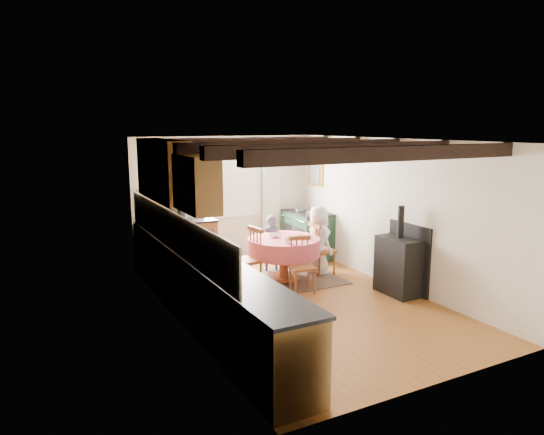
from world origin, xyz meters
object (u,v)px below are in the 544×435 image
chair_near (302,265)px  child_right (318,240)px  dining_table (284,259)px  chair_right (322,249)px  aga_range (307,234)px  chair_left (247,258)px  child_far (271,243)px  cast_iron_stove (399,250)px  cup (288,240)px

chair_near → child_right: (0.78, 0.76, 0.17)m
dining_table → child_right: 0.77m
chair_right → aga_range: aga_range is taller
chair_near → chair_left: 0.92m
dining_table → child_right: size_ratio=1.00×
dining_table → child_far: bearing=84.3°
aga_range → cast_iron_stove: size_ratio=0.73×
cast_iron_stove → child_right: size_ratio=1.14×
chair_left → child_far: child_far is taller
child_right → child_far: bearing=47.8°
child_right → cup: bearing=111.8°
child_far → cast_iron_stove: bearing=134.4°
dining_table → aga_range: bearing=43.4°
aga_range → child_right: child_right is taller
cup → chair_left: bearing=154.7°
dining_table → cast_iron_stove: bearing=-49.1°
child_right → aga_range: bearing=-25.6°
chair_left → cast_iron_stove: bearing=48.5°
chair_right → cast_iron_stove: (0.48, -1.42, 0.23)m
aga_range → chair_right: bearing=-108.8°
dining_table → chair_right: (0.77, -0.01, 0.10)m
dining_table → cup: cup is taller
chair_near → child_right: bearing=56.6°
chair_left → cast_iron_stove: 2.41m
chair_near → cup: size_ratio=8.61×
chair_near → aga_range: size_ratio=0.88×
aga_range → child_far: (-1.08, -0.49, 0.05)m
cup → child_right: bearing=25.5°
dining_table → chair_left: size_ratio=1.24×
chair_left → child_right: size_ratio=0.81×
chair_right → aga_range: (0.37, 1.09, 0.00)m
child_right → dining_table: bearing=90.7°
chair_right → child_far: size_ratio=0.91×
aga_range → child_right: 1.11m
cup → chair_near: bearing=-79.5°
dining_table → chair_near: (-0.06, -0.71, 0.08)m
chair_near → cup: bearing=112.9°
chair_right → child_far: child_far is taller
chair_near → chair_left: bearing=148.5°
aga_range → child_right: (-0.41, -1.02, 0.14)m
child_right → cup: size_ratio=11.81×
chair_right → chair_left: bearing=92.5°
chair_left → child_right: 1.46m
chair_right → cast_iron_stove: 1.52m
chair_left → chair_right: 1.49m
chair_right → cast_iron_stove: size_ratio=0.67×
aga_range → cast_iron_stove: 2.52m
child_right → cup: child_right is taller
chair_left → aga_range: (1.86, 1.14, -0.02)m
child_far → cup: size_ratio=9.95×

